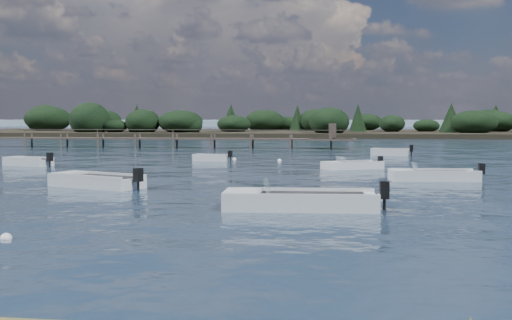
# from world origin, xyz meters

# --- Properties ---
(ground) EXTENTS (400.00, 400.00, 0.00)m
(ground) POSITION_xyz_m (0.00, 60.00, 0.00)
(ground) COLOR #182738
(ground) RESTS_ON ground
(tender_far_white) EXTENTS (3.13, 1.67, 1.05)m
(tender_far_white) POSITION_xyz_m (-4.93, 27.35, 0.15)
(tender_far_white) COLOR silver
(tender_far_white) RESTS_ON ground
(dinghy_extra_a) EXTENTS (4.12, 3.30, 1.05)m
(dinghy_extra_a) POSITION_xyz_m (5.60, 21.08, 0.14)
(dinghy_extra_a) COLOR silver
(dinghy_extra_a) RESTS_ON ground
(dinghy_mid_white_b) EXTENTS (4.96, 2.13, 1.22)m
(dinghy_mid_white_b) POSITION_xyz_m (9.70, 13.90, 0.16)
(dinghy_mid_white_b) COLOR silver
(dinghy_mid_white_b) RESTS_ON ground
(dinghy_mid_grey) EXTENTS (5.12, 3.47, 1.29)m
(dinghy_mid_grey) POSITION_xyz_m (-6.71, 8.54, 0.18)
(dinghy_mid_grey) COLOR silver
(dinghy_mid_grey) RESTS_ON ground
(tender_far_grey) EXTENTS (3.85, 2.30, 1.22)m
(tender_far_grey) POSITION_xyz_m (-16.44, 20.89, 0.17)
(tender_far_grey) COLOR silver
(tender_far_grey) RESTS_ON ground
(tender_far_grey_b) EXTENTS (3.68, 1.90, 1.23)m
(tender_far_grey_b) POSITION_xyz_m (9.16, 36.40, 0.17)
(tender_far_grey_b) COLOR silver
(tender_far_grey_b) RESTS_ON ground
(dinghy_mid_white_a) EXTENTS (5.98, 2.35, 1.39)m
(dinghy_mid_white_a) POSITION_xyz_m (3.38, 2.45, 0.18)
(dinghy_mid_white_a) COLOR silver
(dinghy_mid_white_a) RESTS_ON ground
(buoy_a) EXTENTS (0.32, 0.32, 0.32)m
(buoy_a) POSITION_xyz_m (-4.25, -4.29, 0.00)
(buoy_a) COLOR white
(buoy_a) RESTS_ON ground
(buoy_b) EXTENTS (0.32, 0.32, 0.32)m
(buoy_b) POSITION_xyz_m (6.50, 6.51, 0.00)
(buoy_b) COLOR white
(buoy_b) RESTS_ON ground
(buoy_e) EXTENTS (0.32, 0.32, 0.32)m
(buoy_e) POSITION_xyz_m (-3.48, 29.32, 0.00)
(buoy_e) COLOR white
(buoy_e) RESTS_ON ground
(buoy_extra_b) EXTENTS (0.32, 0.32, 0.32)m
(buoy_extra_b) POSITION_xyz_m (0.20, 28.39, 0.00)
(buoy_extra_b) COLOR white
(buoy_extra_b) RESTS_ON ground
(jetty) EXTENTS (64.50, 3.20, 3.40)m
(jetty) POSITION_xyz_m (-21.74, 47.99, 0.98)
(jetty) COLOR #483D34
(jetty) RESTS_ON ground
(far_headland) EXTENTS (190.00, 40.00, 5.80)m
(far_headland) POSITION_xyz_m (25.00, 100.00, 1.96)
(far_headland) COLOR black
(far_headland) RESTS_ON ground
(distant_haze) EXTENTS (280.00, 20.00, 2.40)m
(distant_haze) POSITION_xyz_m (-90.00, 230.00, 0.00)
(distant_haze) COLOR #94AAB8
(distant_haze) RESTS_ON ground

